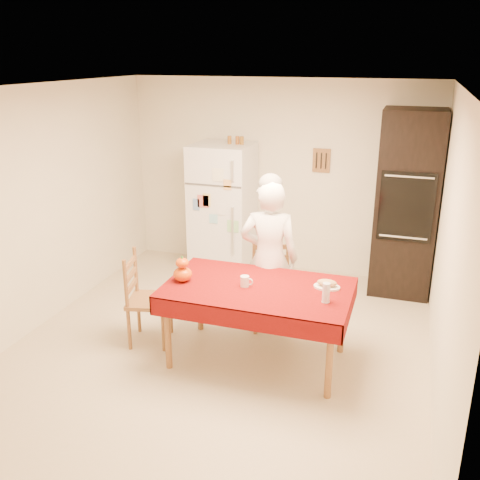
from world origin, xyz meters
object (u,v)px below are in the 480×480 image
at_px(oven_cabinet, 407,204).
at_px(refrigerator, 223,209).
at_px(coffee_mug, 245,281).
at_px(wine_glass, 326,293).
at_px(chair_left, 143,295).
at_px(seated_woman, 269,259).
at_px(chair_far, 271,280).
at_px(bread_plate, 327,287).
at_px(dining_table, 258,293).
at_px(pumpkin_lower, 183,274).

bearing_deg(oven_cabinet, refrigerator, -178.82).
xyz_separation_m(coffee_mug, wine_glass, (0.76, -0.10, 0.04)).
bearing_deg(oven_cabinet, coffee_mug, -122.35).
distance_m(chair_left, seated_woman, 1.32).
distance_m(chair_far, wine_glass, 1.18).
xyz_separation_m(oven_cabinet, bread_plate, (-0.61, -1.90, -0.33)).
relative_size(seated_woman, wine_glass, 9.28).
distance_m(oven_cabinet, chair_left, 3.23).
distance_m(refrigerator, seated_woman, 1.77).
xyz_separation_m(refrigerator, dining_table, (1.07, -2.02, -0.16)).
bearing_deg(bread_plate, oven_cabinet, 72.22).
relative_size(refrigerator, seated_woman, 1.04).
relative_size(dining_table, bread_plate, 7.08).
xyz_separation_m(refrigerator, pumpkin_lower, (0.36, -2.11, -0.02)).
bearing_deg(wine_glass, bread_plate, 97.50).
bearing_deg(coffee_mug, wine_glass, -7.21).
distance_m(pumpkin_lower, wine_glass, 1.35).
bearing_deg(oven_cabinet, chair_far, -134.31).
bearing_deg(refrigerator, oven_cabinet, 1.18).
bearing_deg(coffee_mug, refrigerator, 114.94).
bearing_deg(seated_woman, chair_left, 18.74).
relative_size(coffee_mug, pumpkin_lower, 0.56).
relative_size(seated_woman, bread_plate, 6.80).
relative_size(refrigerator, chair_left, 1.79).
height_order(coffee_mug, pumpkin_lower, pumpkin_lower).
xyz_separation_m(chair_far, coffee_mug, (-0.05, -0.78, 0.30)).
bearing_deg(bread_plate, chair_far, 139.05).
distance_m(oven_cabinet, chair_far, 1.93).
bearing_deg(pumpkin_lower, seated_woman, 45.57).
distance_m(chair_far, pumpkin_lower, 1.11).
distance_m(oven_cabinet, coffee_mug, 2.50).
distance_m(coffee_mug, bread_plate, 0.75).
height_order(oven_cabinet, pumpkin_lower, oven_cabinet).
bearing_deg(pumpkin_lower, wine_glass, -1.47).
bearing_deg(dining_table, seated_woman, 95.11).
xyz_separation_m(refrigerator, wine_glass, (1.71, -2.14, -0.00)).
bearing_deg(bread_plate, wine_glass, -82.50).
bearing_deg(coffee_mug, oven_cabinet, 57.65).
bearing_deg(dining_table, pumpkin_lower, -172.57).
relative_size(oven_cabinet, seated_woman, 1.35).
bearing_deg(pumpkin_lower, dining_table, 7.43).
bearing_deg(wine_glass, oven_cabinet, 75.45).
distance_m(chair_left, pumpkin_lower, 0.58).
height_order(dining_table, bread_plate, bread_plate).
distance_m(pumpkin_lower, bread_plate, 1.34).
distance_m(chair_far, seated_woman, 0.36).
bearing_deg(dining_table, bread_plate, 15.64).
relative_size(chair_far, pumpkin_lower, 5.31).
bearing_deg(bread_plate, seated_woman, 148.19).
relative_size(seated_woman, pumpkin_lower, 9.13).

